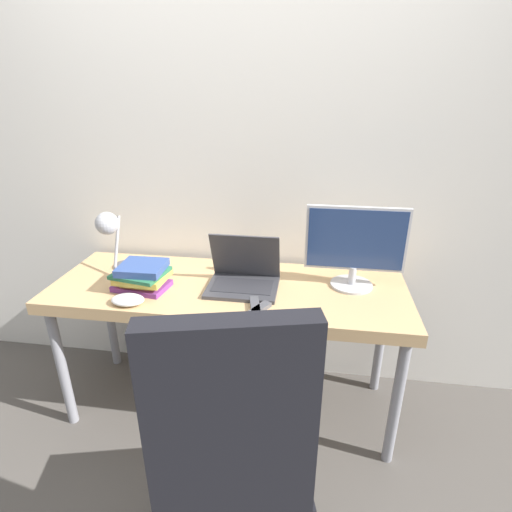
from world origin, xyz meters
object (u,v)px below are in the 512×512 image
(laptop, at_px, (244,277))
(game_controller, at_px, (128,300))
(monitor, at_px, (355,245))
(desk_lamp, at_px, (110,230))
(office_chair, at_px, (232,452))
(book_stack, at_px, (142,276))

(laptop, xyz_separation_m, game_controller, (-0.49, -0.24, -0.03))
(monitor, height_order, desk_lamp, monitor)
(laptop, bearing_deg, game_controller, -153.61)
(laptop, relative_size, office_chair, 0.29)
(laptop, distance_m, monitor, 0.56)
(book_stack, bearing_deg, desk_lamp, 148.93)
(desk_lamp, height_order, office_chair, office_chair)
(monitor, xyz_separation_m, desk_lamp, (-1.20, -0.06, 0.03))
(laptop, bearing_deg, desk_lamp, 177.40)
(monitor, xyz_separation_m, game_controller, (-1.01, -0.33, -0.20))
(laptop, relative_size, game_controller, 2.23)
(laptop, xyz_separation_m, monitor, (0.52, 0.09, 0.16))
(laptop, xyz_separation_m, desk_lamp, (-0.68, 0.03, 0.19))
(book_stack, bearing_deg, office_chair, -52.16)
(book_stack, bearing_deg, monitor, 10.21)
(book_stack, height_order, game_controller, book_stack)
(monitor, height_order, office_chair, office_chair)
(desk_lamp, xyz_separation_m, game_controller, (0.19, -0.27, -0.23))
(book_stack, bearing_deg, game_controller, -93.22)
(game_controller, bearing_deg, desk_lamp, 124.91)
(office_chair, relative_size, book_stack, 4.27)
(office_chair, distance_m, book_stack, 0.99)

